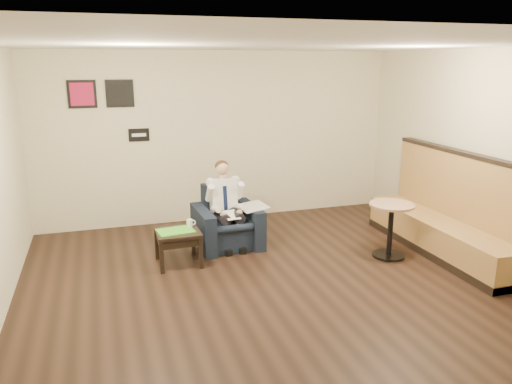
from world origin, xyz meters
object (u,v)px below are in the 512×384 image
object	(u,v)px
armchair	(227,217)
green_folder	(175,231)
seated_man	(229,209)
banquette	(444,204)
smartphone	(179,226)
side_table	(178,247)
cafe_table	(390,230)
coffee_mug	(190,223)

from	to	relation	value
armchair	green_folder	size ratio (longest dim) A/B	1.92
armchair	seated_man	bearing A→B (deg)	-90.00
banquette	smartphone	bearing A→B (deg)	166.18
seated_man	green_folder	xyz separation A→B (m)	(-0.83, -0.37, -0.12)
side_table	smartphone	xyz separation A→B (m)	(0.05, 0.17, 0.24)
seated_man	cafe_table	xyz separation A→B (m)	(2.03, -0.98, -0.21)
coffee_mug	armchair	bearing A→B (deg)	28.69
smartphone	banquette	distance (m)	3.67
coffee_mug	banquette	world-z (taller)	banquette
seated_man	coffee_mug	bearing A→B (deg)	-162.79
side_table	smartphone	bearing A→B (deg)	72.92
armchair	banquette	world-z (taller)	banquette
armchair	coffee_mug	xyz separation A→B (m)	(-0.61, -0.33, 0.08)
seated_man	banquette	bearing A→B (deg)	-23.17
green_folder	cafe_table	distance (m)	2.92
green_folder	coffee_mug	distance (m)	0.26
seated_man	smartphone	bearing A→B (deg)	-169.04
side_table	seated_man	bearing A→B (deg)	23.39
smartphone	cafe_table	bearing A→B (deg)	-6.28
seated_man	coffee_mug	distance (m)	0.66
smartphone	cafe_table	distance (m)	2.89
seated_man	smartphone	xyz separation A→B (m)	(-0.75, -0.18, -0.12)
coffee_mug	cafe_table	bearing A→B (deg)	-15.97
banquette	cafe_table	distance (m)	0.85
coffee_mug	smartphone	bearing A→B (deg)	163.17
cafe_table	green_folder	bearing A→B (deg)	167.94
green_folder	coffee_mug	world-z (taller)	coffee_mug
side_table	green_folder	size ratio (longest dim) A/B	1.22
seated_man	smartphone	size ratio (longest dim) A/B	8.17
cafe_table	coffee_mug	bearing A→B (deg)	164.03
smartphone	side_table	bearing A→B (deg)	-97.35
green_folder	cafe_table	size ratio (longest dim) A/B	0.61
cafe_table	armchair	bearing A→B (deg)	151.81
armchair	smartphone	bearing A→B (deg)	-161.09
seated_man	cafe_table	bearing A→B (deg)	-28.30
side_table	banquette	xyz separation A→B (m)	(3.60, -0.71, 0.47)
smartphone	armchair	bearing A→B (deg)	31.21
banquette	cafe_table	world-z (taller)	banquette
coffee_mug	banquette	xyz separation A→B (m)	(3.42, -0.83, 0.19)
armchair	coffee_mug	world-z (taller)	armchair
coffee_mug	cafe_table	size ratio (longest dim) A/B	0.13
coffee_mug	smartphone	size ratio (longest dim) A/B	0.68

